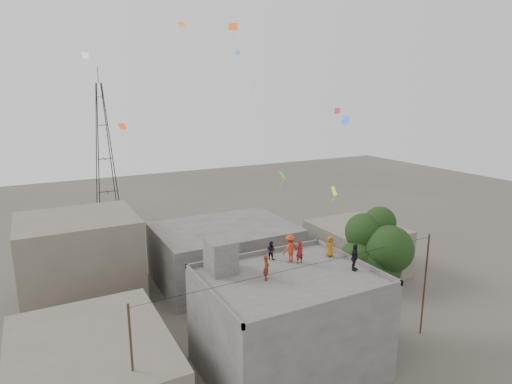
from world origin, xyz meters
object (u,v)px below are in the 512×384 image
(tree, at_px, (376,252))
(transmission_tower, at_px, (104,152))
(person_red_adult, at_px, (299,252))
(stair_head_box, at_px, (221,256))
(person_dark_adult, at_px, (355,257))

(tree, distance_m, transmission_tower, 41.12)
(person_red_adult, bearing_deg, tree, 173.95)
(stair_head_box, xyz_separation_m, tree, (10.57, -2.00, -1.00))
(stair_head_box, height_order, tree, tree)
(stair_head_box, bearing_deg, tree, -10.74)
(tree, xyz_separation_m, person_red_adult, (-5.66, 0.90, 0.74))
(tree, bearing_deg, transmission_tower, 106.09)
(stair_head_box, relative_size, transmission_tower, 0.10)
(stair_head_box, xyz_separation_m, person_red_adult, (4.91, -1.10, -0.26))
(tree, relative_size, person_dark_adult, 5.39)
(stair_head_box, distance_m, tree, 10.80)
(person_red_adult, bearing_deg, transmission_tower, -78.53)
(tree, relative_size, transmission_tower, 0.45)
(transmission_tower, xyz_separation_m, person_dark_adult, (8.02, -41.02, -2.12))
(person_red_adult, relative_size, person_dark_adult, 0.88)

